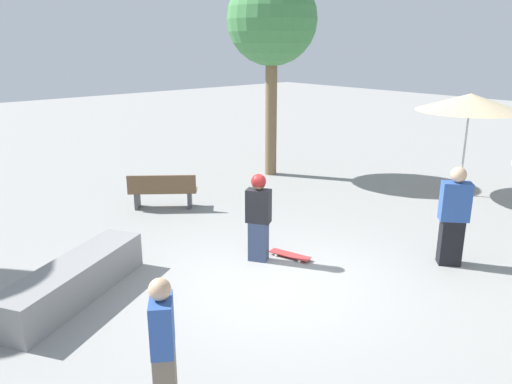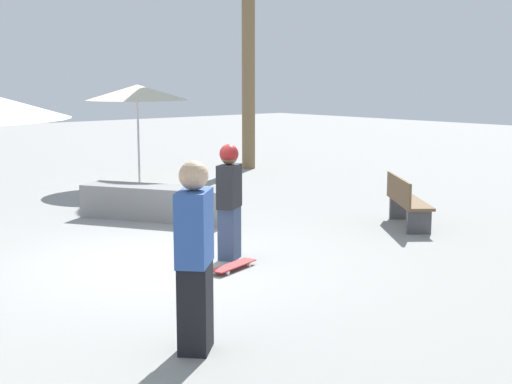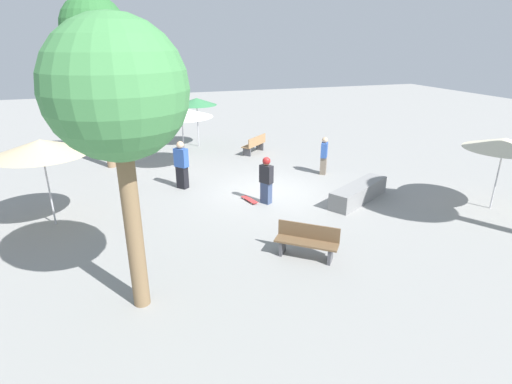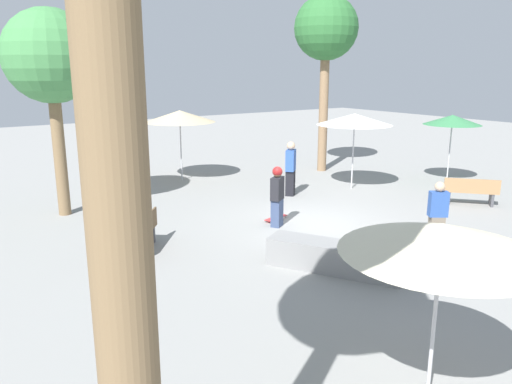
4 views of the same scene
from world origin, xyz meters
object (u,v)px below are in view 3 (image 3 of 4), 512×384
skateboard (250,200)px  shade_umbrella_tan (41,147)px  palm_tree_center_right (94,32)px  shade_umbrella_green (197,102)px  palm_tree_far_back (117,93)px  concrete_ledge (359,193)px  bystander_watching (324,156)px  bench_near (307,241)px  shade_umbrella_cream (505,144)px  bench_far (255,145)px  shade_umbrella_white (181,112)px  bystander_far (182,165)px  skater_main (266,179)px

skateboard → shade_umbrella_tan: bearing=73.5°
shade_umbrella_tan → palm_tree_center_right: 6.58m
shade_umbrella_green → palm_tree_far_back: bearing=74.0°
concrete_ledge → bystander_watching: 3.08m
bench_near → shade_umbrella_cream: (-7.11, -0.92, 1.76)m
bystander_watching → palm_tree_center_right: bearing=99.5°
shade_umbrella_green → shade_umbrella_tan: 9.87m
bench_far → shade_umbrella_cream: size_ratio=0.62×
shade_umbrella_white → bystander_far: bearing=79.1°
bench_near → shade_umbrella_white: size_ratio=0.58×
palm_tree_center_right → shade_umbrella_cream: bearing=143.5°
skater_main → bench_far: 6.41m
bench_near → palm_tree_far_back: 5.73m
skateboard → bench_near: bench_near is taller
shade_umbrella_white → bystander_watching: size_ratio=1.68×
concrete_ledge → bench_near: bench_near is taller
shade_umbrella_white → palm_tree_far_back: (2.35, 9.13, 1.93)m
shade_umbrella_white → shade_umbrella_cream: shade_umbrella_white is taller
shade_umbrella_cream → shade_umbrella_white: bearing=-40.3°
skater_main → shade_umbrella_tan: 6.78m
skateboard → concrete_ledge: concrete_ledge is taller
bystander_far → skateboard: bearing=-178.2°
skateboard → bench_far: (-2.12, -5.86, 0.37)m
concrete_ledge → bench_near: 4.40m
skater_main → palm_tree_center_right: 9.09m
bystander_far → bench_near: bearing=158.1°
concrete_ledge → shade_umbrella_white: shade_umbrella_white is taller
bystander_watching → shade_umbrella_cream: bearing=-110.3°
palm_tree_far_back → bystander_watching: bearing=-139.3°
shade_umbrella_green → bystander_watching: 7.50m
skater_main → shade_umbrella_cream: size_ratio=0.68×
skateboard → bench_near: 4.05m
bench_near → shade_umbrella_white: bearing=-39.5°
palm_tree_center_right → bench_far: bearing=-178.6°
shade_umbrella_cream → palm_tree_far_back: bearing=8.1°
shade_umbrella_white → shade_umbrella_tan: (4.59, 4.31, -0.02)m
skateboard → shade_umbrella_tan: 6.54m
skater_main → palm_tree_center_right: bearing=7.4°
skateboard → bystander_far: 2.97m
bench_far → palm_tree_center_right: 8.35m
shade_umbrella_white → shade_umbrella_tan: same height
skater_main → palm_tree_far_back: size_ratio=0.29×
shade_umbrella_tan → palm_tree_far_back: palm_tree_far_back is taller
palm_tree_center_right → bystander_far: (-2.54, 3.64, -4.61)m
bench_near → shade_umbrella_green: (0.48, -12.06, 1.87)m
palm_tree_far_back → bystander_watching: palm_tree_far_back is taller
skater_main → shade_umbrella_green: shade_umbrella_green is taller
shade_umbrella_cream → palm_tree_center_right: palm_tree_center_right is taller
shade_umbrella_green → bench_far: bearing=137.1°
concrete_ledge → bench_near: bearing=40.9°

